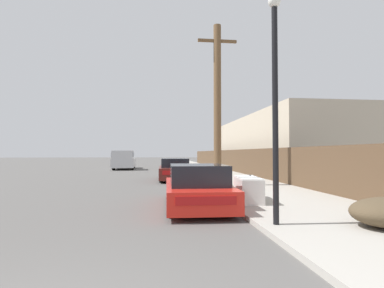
% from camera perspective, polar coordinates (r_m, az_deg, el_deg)
% --- Properties ---
extents(sidewalk_curb, '(4.20, 63.00, 0.12)m').
position_cam_1_polar(sidewalk_curb, '(25.95, 2.58, -5.09)').
color(sidewalk_curb, '#ADA89E').
rests_on(sidewalk_curb, ground).
extents(discarded_fridge, '(0.83, 1.81, 0.75)m').
position_cam_1_polar(discarded_fridge, '(9.39, 10.58, -8.40)').
color(discarded_fridge, white).
rests_on(discarded_fridge, sidewalk_curb).
extents(parked_sports_car_red, '(1.89, 4.26, 1.25)m').
position_cam_1_polar(parked_sports_car_red, '(8.74, 0.95, -8.37)').
color(parked_sports_car_red, red).
rests_on(parked_sports_car_red, ground).
extents(car_parked_mid, '(1.88, 4.39, 1.27)m').
position_cam_1_polar(car_parked_mid, '(17.46, -3.33, -4.93)').
color(car_parked_mid, '#5B1E19').
rests_on(car_parked_mid, ground).
extents(pickup_truck, '(2.20, 5.91, 1.80)m').
position_cam_1_polar(pickup_truck, '(29.94, -12.84, -2.98)').
color(pickup_truck, silver).
rests_on(pickup_truck, ground).
extents(utility_pole, '(1.80, 0.34, 7.34)m').
position_cam_1_polar(utility_pole, '(13.81, 4.86, 7.84)').
color(utility_pole, brown).
rests_on(utility_pole, sidewalk_curb).
extents(street_lamp, '(0.26, 0.26, 4.75)m').
position_cam_1_polar(street_lamp, '(6.52, 15.54, 9.82)').
color(street_lamp, black).
rests_on(street_lamp, sidewalk_curb).
extents(wooden_fence, '(0.08, 41.50, 1.72)m').
position_cam_1_polar(wooden_fence, '(25.08, 7.45, -3.09)').
color(wooden_fence, brown).
rests_on(wooden_fence, sidewalk_curb).
extents(building_right_house, '(6.00, 18.47, 4.55)m').
position_cam_1_polar(building_right_house, '(26.52, 15.57, -0.17)').
color(building_right_house, beige).
rests_on(building_right_house, ground).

